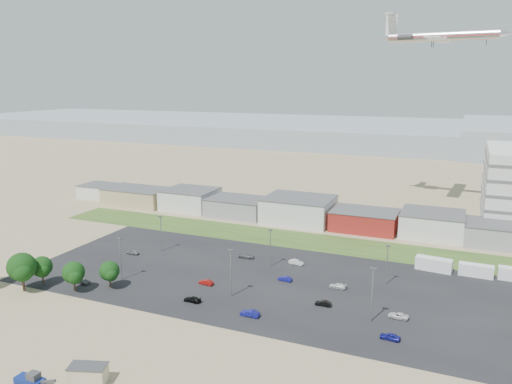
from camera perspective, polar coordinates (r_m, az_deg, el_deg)
The scene contains 32 objects.
ground at distance 103.46m, azimuth -4.54°, elevation -13.68°, with size 700.00×700.00×0.00m, color #917C5C.
parking_lot at distance 118.24m, azimuth 2.19°, elevation -10.18°, with size 120.00×50.00×0.01m, color black.
grass_strip at distance 148.15m, azimuth 4.79°, elevation -5.46°, with size 160.00×16.00×0.02m, color #304A1C.
hills_backdrop at distance 399.26m, azimuth 22.44°, elevation 5.65°, with size 700.00×200.00×9.00m, color gray, non-canonical shape.
building_row at distance 169.78m, azimuth 1.37°, elevation -1.68°, with size 170.00×20.00×8.00m, color silver, non-canonical shape.
portable_shed at distance 85.89m, azimuth -18.63°, elevation -19.11°, with size 5.81×3.02×2.93m, color #BCB18E, non-canonical shape.
telehandler at distance 87.11m, azimuth -24.43°, elevation -19.07°, with size 7.51×2.50×3.13m, color navy, non-canonical shape.
box_trailer_a at distance 131.58m, azimuth 19.66°, elevation -7.78°, with size 8.57×2.68×3.22m, color silver, non-canonical shape.
box_trailer_b at distance 131.64m, azimuth 23.84°, elevation -8.19°, with size 7.80×2.44×2.93m, color silver, non-canonical shape.
tree_left at distance 122.61m, azimuth -25.18°, elevation -8.05°, with size 6.70×6.70×10.05m, color black, non-canonical shape.
tree_mid at distance 125.13m, azimuth -23.27°, elevation -8.06°, with size 5.07×5.07×7.61m, color black, non-canonical shape.
tree_right at distance 118.55m, azimuth -20.11°, elevation -8.87°, with size 5.23×5.23×7.84m, color black, non-canonical shape.
tree_near at distance 118.05m, azimuth -16.40°, elevation -8.87°, with size 4.79×4.79×7.18m, color black, non-canonical shape.
lightpole_front_l at distance 121.60m, azimuth -15.22°, elevation -7.40°, with size 1.20×0.50×10.22m, color slate, non-canonical shape.
lightpole_front_m at distance 108.75m, azimuth -2.89°, elevation -9.24°, with size 1.25×0.52×10.64m, color slate, non-canonical shape.
lightpole_front_r at distance 100.30m, azimuth 13.12°, elevation -11.39°, with size 1.29×0.54×11.00m, color slate, non-canonical shape.
lightpole_back_l at distance 139.34m, azimuth -10.80°, elevation -4.70°, with size 1.16×0.48×9.83m, color slate, non-canonical shape.
lightpole_back_m at distance 125.81m, azimuth 1.63°, elevation -6.41°, with size 1.13×0.47×9.63m, color slate, non-canonical shape.
lightpole_back_r at distance 118.64m, azimuth 14.74°, elevation -8.08°, with size 1.11×0.46×9.41m, color slate, non-canonical shape.
airliner at distance 189.76m, azimuth 20.52°, elevation 16.35°, with size 44.03×30.02×13.01m, color silver, non-canonical shape.
parked_car_0 at distance 104.84m, azimuth 15.94°, elevation -13.44°, with size 1.84×4.00×1.11m, color silver.
parked_car_1 at distance 107.03m, azimuth 7.69°, elevation -12.49°, with size 1.19×3.42×1.13m, color black.
parked_car_2 at distance 96.73m, azimuth 15.06°, elevation -15.65°, with size 1.47×3.65×1.24m, color navy.
parked_car_3 at distance 108.69m, azimuth -7.29°, elevation -12.07°, with size 1.58×3.89×1.13m, color black.
parked_car_4 at distance 116.78m, azimuth -5.72°, elevation -10.22°, with size 1.25×3.57×1.18m, color maroon.
parked_car_5 at distance 139.42m, azimuth -13.92°, elevation -6.71°, with size 1.39×3.45×1.18m, color #A5A5AA.
parked_car_6 at distance 132.70m, azimuth -1.10°, elevation -7.30°, with size 1.75×4.31×1.25m, color #595B5E.
parked_car_7 at distance 118.43m, azimuth 3.35°, elevation -9.86°, with size 1.17×3.37×1.11m, color navy.
parked_car_10 at distance 123.56m, azimuth -19.17°, elevation -9.58°, with size 1.67×4.10×1.19m, color #595B5E.
parked_car_11 at distance 128.63m, azimuth 4.61°, elevation -8.00°, with size 1.32×3.78×1.25m, color silver.
parked_car_12 at distance 115.80m, azimuth 9.31°, elevation -10.55°, with size 1.56×3.84×1.12m, color silver.
parked_car_13 at distance 101.80m, azimuth -0.70°, elevation -13.68°, with size 1.39×3.98×1.31m, color navy.
Camera 1 is at (43.40, -82.13, 45.56)m, focal length 35.00 mm.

